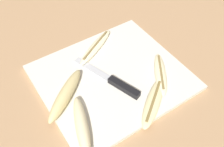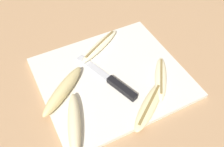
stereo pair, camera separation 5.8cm
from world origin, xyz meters
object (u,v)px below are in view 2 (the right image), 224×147
at_px(banana_cream_curved, 74,123).
at_px(banana_spotted_left, 63,90).
at_px(knife, 117,83).
at_px(banana_pale_long, 161,78).
at_px(banana_soft_right, 149,106).
at_px(banana_bright_far, 100,46).

height_order(banana_cream_curved, banana_spotted_left, banana_spotted_left).
height_order(knife, banana_spotted_left, banana_spotted_left).
xyz_separation_m(banana_pale_long, banana_soft_right, (-0.08, -0.07, -0.00)).
xyz_separation_m(banana_pale_long, banana_spotted_left, (-0.28, 0.08, 0.01)).
bearing_deg(banana_spotted_left, banana_soft_right, -38.29).
bearing_deg(banana_soft_right, banana_bright_far, 93.48).
xyz_separation_m(banana_cream_curved, banana_spotted_left, (0.01, 0.12, 0.00)).
bearing_deg(knife, banana_bright_far, 62.87).
height_order(knife, banana_soft_right, same).
bearing_deg(banana_bright_far, banana_soft_right, -86.52).
height_order(knife, banana_bright_far, banana_bright_far).
bearing_deg(banana_pale_long, banana_soft_right, -140.92).
bearing_deg(banana_bright_far, banana_cream_curved, -127.59).
distance_m(banana_cream_curved, banana_bright_far, 0.31).
xyz_separation_m(banana_spotted_left, banana_bright_far, (0.18, 0.13, -0.01)).
distance_m(banana_cream_curved, banana_spotted_left, 0.12).
height_order(knife, banana_pale_long, banana_pale_long).
xyz_separation_m(knife, banana_cream_curved, (-0.16, -0.07, 0.01)).
relative_size(banana_cream_curved, banana_bright_far, 1.04).
bearing_deg(banana_spotted_left, banana_cream_curved, -95.22).
relative_size(banana_cream_curved, banana_spotted_left, 1.09).
relative_size(banana_spotted_left, banana_bright_far, 0.95).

